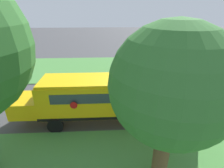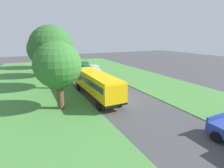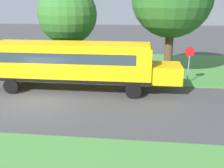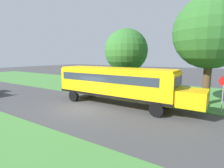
{
  "view_description": "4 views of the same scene",
  "coord_description": "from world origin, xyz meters",
  "px_view_note": "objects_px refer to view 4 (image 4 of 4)",
  "views": [
    {
      "loc": [
        -13.14,
        2.51,
        7.4
      ],
      "look_at": [
        0.09,
        1.82,
        1.56
      ],
      "focal_mm": 28.0,
      "sensor_mm": 36.0,
      "label": 1
    },
    {
      "loc": [
        -10.17,
        -18.03,
        7.49
      ],
      "look_at": [
        -0.13,
        2.21,
        1.35
      ],
      "focal_mm": 28.0,
      "sensor_mm": 36.0,
      "label": 2
    },
    {
      "loc": [
        13.9,
        6.1,
        5.59
      ],
      "look_at": [
        -0.38,
        4.42,
        1.17
      ],
      "focal_mm": 42.0,
      "sensor_mm": 36.0,
      "label": 3
    },
    {
      "loc": [
        9.97,
        9.35,
        4.11
      ],
      "look_at": [
        -1.76,
        1.74,
        1.91
      ],
      "focal_mm": 28.0,
      "sensor_mm": 36.0,
      "label": 4
    }
  ],
  "objects_px": {
    "oak_tree_roadside_mid": "(210,33)",
    "stop_sign": "(223,90)",
    "oak_tree_beside_bus": "(126,51)",
    "school_bus": "(117,82)"
  },
  "relations": [
    {
      "from": "school_bus",
      "to": "oak_tree_roadside_mid",
      "type": "bearing_deg",
      "value": 123.11
    },
    {
      "from": "oak_tree_roadside_mid",
      "to": "stop_sign",
      "type": "distance_m",
      "value": 4.97
    },
    {
      "from": "oak_tree_roadside_mid",
      "to": "oak_tree_beside_bus",
      "type": "bearing_deg",
      "value": -94.31
    },
    {
      "from": "school_bus",
      "to": "stop_sign",
      "type": "xyz_separation_m",
      "value": [
        -1.98,
        7.64,
        -0.19
      ]
    },
    {
      "from": "oak_tree_roadside_mid",
      "to": "stop_sign",
      "type": "xyz_separation_m",
      "value": [
        2.15,
        1.31,
        -4.28
      ]
    },
    {
      "from": "school_bus",
      "to": "oak_tree_beside_bus",
      "type": "relative_size",
      "value": 1.74
    },
    {
      "from": "stop_sign",
      "to": "oak_tree_beside_bus",
      "type": "bearing_deg",
      "value": -106.36
    },
    {
      "from": "school_bus",
      "to": "oak_tree_roadside_mid",
      "type": "height_order",
      "value": "oak_tree_roadside_mid"
    },
    {
      "from": "oak_tree_roadside_mid",
      "to": "stop_sign",
      "type": "height_order",
      "value": "oak_tree_roadside_mid"
    },
    {
      "from": "oak_tree_beside_bus",
      "to": "stop_sign",
      "type": "bearing_deg",
      "value": 73.64
    }
  ]
}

